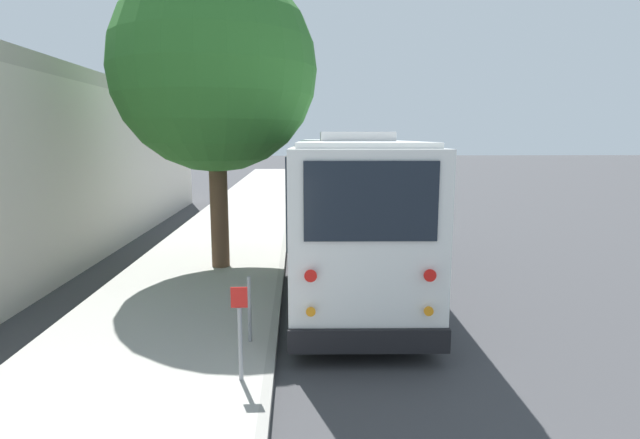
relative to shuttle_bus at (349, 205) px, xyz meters
name	(u,v)px	position (x,y,z in m)	size (l,w,h in m)	color
ground_plane	(360,287)	(-0.29, -0.25, -1.86)	(160.00, 160.00, 0.00)	#3D3D3F
sidewalk_slab	(192,286)	(-0.29, 3.56, -1.79)	(80.00, 3.80, 0.15)	#A3A099
curb_strip	(280,285)	(-0.29, 1.59, -1.79)	(80.00, 0.14, 0.15)	gray
shuttle_bus	(349,205)	(0.00, 0.00, 0.00)	(8.99, 2.69, 3.48)	white
parked_sedan_blue	(316,199)	(11.07, 0.34, -1.25)	(4.57, 1.94, 1.33)	navy
parked_sedan_navy	(310,186)	(17.53, 0.44, -1.27)	(4.64, 1.84, 1.28)	#19234C
parked_sedan_silver	(306,176)	(24.20, 0.57, -1.26)	(4.19, 1.84, 1.30)	#A8AAAF
street_tree	(215,56)	(1.31, 3.13, 3.45)	(4.89, 4.89, 8.01)	brown
sign_post_near	(240,332)	(-4.90, 1.95, -1.04)	(0.06, 0.22, 1.30)	gray
sign_post_far	(249,309)	(-3.61, 1.95, -1.18)	(0.06, 0.06, 1.07)	gray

